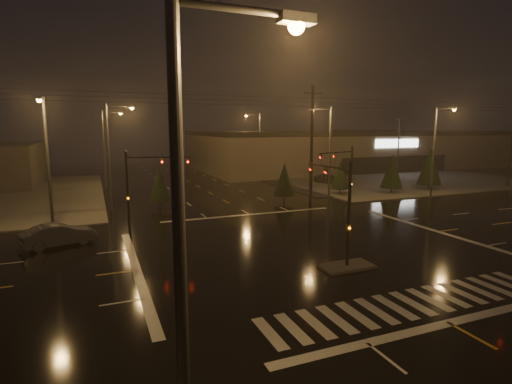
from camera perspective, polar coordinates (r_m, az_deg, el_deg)
ground at (r=26.58m, az=7.85°, el=-7.92°), size 140.00×140.00×0.00m
sidewalk_ne at (r=67.77m, az=17.20°, el=2.19°), size 36.00×36.00×0.12m
median_island at (r=23.36m, az=12.84°, el=-10.29°), size 3.00×1.60×0.15m
crosswalk at (r=19.81m, az=21.41°, el=-14.55°), size 15.00×2.60×0.01m
stop_bar_near at (r=18.56m, az=25.83°, el=-16.49°), size 16.00×0.50×0.01m
stop_bar_far at (r=36.19m, az=-0.89°, el=-3.24°), size 16.00×0.50×0.01m
parking_lot at (r=69.59m, az=21.44°, el=2.12°), size 50.00×24.00×0.08m
retail_building at (r=83.18m, az=13.01°, el=6.19°), size 60.20×28.30×7.20m
signal_mast_median at (r=23.17m, az=11.85°, el=-1.01°), size 0.25×4.59×6.00m
signal_mast_ne at (r=39.29m, az=12.60°, el=3.12°), size 4.84×1.86×6.00m
signal_mast_nw at (r=32.49m, az=-16.14°, el=1.76°), size 4.84×1.86×6.00m
streetlight_0 at (r=7.40m, az=-8.50°, el=-6.21°), size 2.77×0.32×10.00m
streetlight_1 at (r=40.02m, az=-19.91°, el=5.79°), size 2.77×0.32×10.00m
streetlight_2 at (r=56.00m, az=-20.64°, el=6.55°), size 2.77×0.32×10.00m
streetlight_3 at (r=44.95m, az=10.19°, el=6.49°), size 2.77×0.32×10.00m
streetlight_4 at (r=62.76m, az=0.31°, el=7.34°), size 2.77×0.32×10.00m
streetlight_5 at (r=33.33m, az=-27.70°, el=4.73°), size 0.32×2.77×10.00m
streetlight_6 at (r=48.12m, az=24.36°, el=6.00°), size 0.32×2.77×10.00m
utility_pole_1 at (r=41.58m, az=7.95°, el=6.80°), size 2.20×0.32×12.00m
utility_pole_2 at (r=62.29m, az=32.73°, el=6.19°), size 2.20×0.32×12.00m
conifer_0 at (r=47.65m, az=11.94°, el=2.45°), size 2.16×2.16×4.07m
conifer_1 at (r=50.05m, az=18.86°, el=2.88°), size 2.61×2.61×4.77m
conifer_2 at (r=54.86m, az=23.59°, el=3.41°), size 2.97×2.97×5.34m
conifer_3 at (r=40.00m, az=-13.63°, el=1.03°), size 2.05×2.05×3.91m
conifer_4 at (r=42.14m, az=4.07°, el=1.84°), size 2.21×2.21×4.15m
car_parked at (r=56.76m, az=10.22°, el=1.86°), size 2.81×4.54×1.44m
car_crossing at (r=29.61m, az=-26.37°, el=-5.51°), size 4.86×2.98×1.51m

